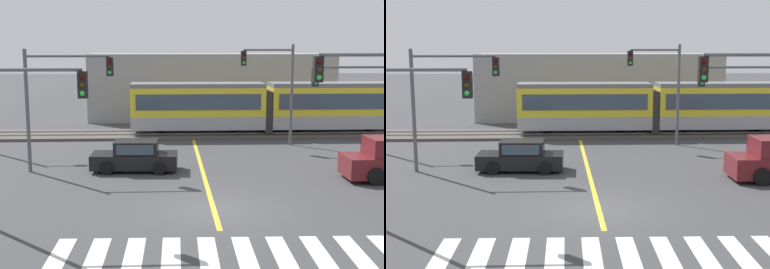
# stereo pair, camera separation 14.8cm
# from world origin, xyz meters

# --- Properties ---
(ground_plane) EXTENTS (200.00, 200.00, 0.00)m
(ground_plane) POSITION_xyz_m (0.00, 0.00, 0.00)
(ground_plane) COLOR #3D3D3F
(track_bed) EXTENTS (120.00, 4.00, 0.18)m
(track_bed) POSITION_xyz_m (0.00, 16.83, 0.09)
(track_bed) COLOR #4C4742
(track_bed) RESTS_ON ground
(rail_near) EXTENTS (120.00, 0.08, 0.10)m
(rail_near) POSITION_xyz_m (0.00, 16.11, 0.23)
(rail_near) COLOR #939399
(rail_near) RESTS_ON track_bed
(rail_far) EXTENTS (120.00, 0.08, 0.10)m
(rail_far) POSITION_xyz_m (0.00, 17.55, 0.23)
(rail_far) COLOR #939399
(rail_far) RESTS_ON track_bed
(light_rail_tram) EXTENTS (18.50, 2.64, 3.43)m
(light_rail_tram) POSITION_xyz_m (5.11, 16.82, 2.05)
(light_rail_tram) COLOR #9E9EA3
(light_rail_tram) RESTS_ON track_bed
(crosswalk_stripe_0) EXTENTS (0.61, 2.81, 0.01)m
(crosswalk_stripe_0) POSITION_xyz_m (-4.95, -4.38, 0.00)
(crosswalk_stripe_0) COLOR silver
(crosswalk_stripe_0) RESTS_ON ground
(crosswalk_stripe_1) EXTENTS (0.61, 2.81, 0.01)m
(crosswalk_stripe_1) POSITION_xyz_m (-3.85, -4.40, 0.00)
(crosswalk_stripe_1) COLOR silver
(crosswalk_stripe_1) RESTS_ON ground
(crosswalk_stripe_2) EXTENTS (0.61, 2.81, 0.01)m
(crosswalk_stripe_2) POSITION_xyz_m (-2.75, -4.42, 0.00)
(crosswalk_stripe_2) COLOR silver
(crosswalk_stripe_2) RESTS_ON ground
(crosswalk_stripe_3) EXTENTS (0.61, 2.81, 0.01)m
(crosswalk_stripe_3) POSITION_xyz_m (-1.65, -4.44, 0.00)
(crosswalk_stripe_3) COLOR silver
(crosswalk_stripe_3) RESTS_ON ground
(crosswalk_stripe_4) EXTENTS (0.61, 2.81, 0.01)m
(crosswalk_stripe_4) POSITION_xyz_m (-0.55, -4.46, 0.00)
(crosswalk_stripe_4) COLOR silver
(crosswalk_stripe_4) RESTS_ON ground
(crosswalk_stripe_5) EXTENTS (0.61, 2.81, 0.01)m
(crosswalk_stripe_5) POSITION_xyz_m (0.55, -4.48, 0.00)
(crosswalk_stripe_5) COLOR silver
(crosswalk_stripe_5) RESTS_ON ground
(crosswalk_stripe_6) EXTENTS (0.61, 2.81, 0.01)m
(crosswalk_stripe_6) POSITION_xyz_m (1.65, -4.50, 0.00)
(crosswalk_stripe_6) COLOR silver
(crosswalk_stripe_6) RESTS_ON ground
(crosswalk_stripe_7) EXTENTS (0.61, 2.81, 0.01)m
(crosswalk_stripe_7) POSITION_xyz_m (2.75, -4.52, 0.00)
(crosswalk_stripe_7) COLOR silver
(crosswalk_stripe_7) RESTS_ON ground
(crosswalk_stripe_8) EXTENTS (0.61, 2.81, 0.01)m
(crosswalk_stripe_8) POSITION_xyz_m (3.85, -4.55, 0.00)
(crosswalk_stripe_8) COLOR silver
(crosswalk_stripe_8) RESTS_ON ground
(lane_centre_line) EXTENTS (0.20, 17.30, 0.01)m
(lane_centre_line) POSITION_xyz_m (0.00, 6.18, 0.00)
(lane_centre_line) COLOR gold
(lane_centre_line) RESTS_ON ground
(sedan_crossing) EXTENTS (4.28, 2.07, 1.52)m
(sedan_crossing) POSITION_xyz_m (-3.33, 6.40, 0.70)
(sedan_crossing) COLOR black
(sedan_crossing) RESTS_ON ground
(traffic_light_far_right) EXTENTS (3.25, 0.38, 6.19)m
(traffic_light_far_right) POSITION_xyz_m (4.88, 12.94, 4.09)
(traffic_light_far_right) COLOR #515459
(traffic_light_far_right) RESTS_ON ground
(traffic_light_mid_right) EXTENTS (4.25, 0.38, 5.65)m
(traffic_light_mid_right) POSITION_xyz_m (8.16, 6.91, 3.70)
(traffic_light_mid_right) COLOR #515459
(traffic_light_mid_right) RESTS_ON ground
(traffic_light_near_left) EXTENTS (3.75, 0.38, 5.82)m
(traffic_light_near_left) POSITION_xyz_m (-6.76, -1.50, 3.83)
(traffic_light_near_left) COLOR #515459
(traffic_light_near_left) RESTS_ON ground
(traffic_light_mid_left) EXTENTS (4.25, 0.38, 5.96)m
(traffic_light_mid_left) POSITION_xyz_m (-6.99, 6.41, 4.02)
(traffic_light_mid_left) COLOR #515459
(traffic_light_mid_left) RESTS_ON ground
(traffic_light_near_right) EXTENTS (3.75, 0.38, 6.16)m
(traffic_light_near_right) POSITION_xyz_m (5.79, -1.00, 4.10)
(traffic_light_near_right) COLOR #515459
(traffic_light_near_right) RESTS_ON ground
(building_backdrop_far) EXTENTS (20.04, 6.00, 5.45)m
(building_backdrop_far) POSITION_xyz_m (2.00, 25.84, 2.73)
(building_backdrop_far) COLOR gray
(building_backdrop_far) RESTS_ON ground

